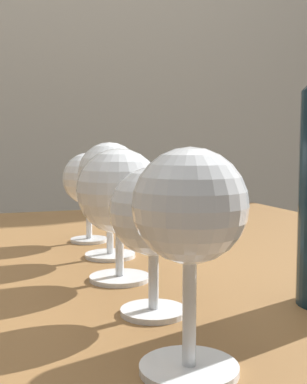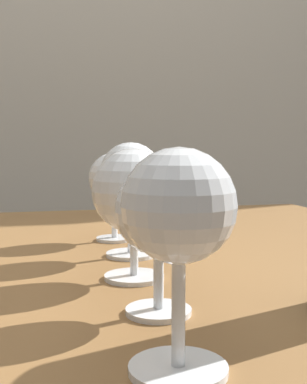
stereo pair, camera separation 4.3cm
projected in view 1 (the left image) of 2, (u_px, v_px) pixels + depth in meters
The scene contains 6 objects.
dining_table at pixel (16, 328), 0.65m from camera, with size 1.22×0.94×0.71m.
wine_glass_rose at pixel (190, 213), 0.32m from camera, with size 0.07×0.07×0.15m.
wine_glass_port at pixel (154, 215), 0.44m from camera, with size 0.08×0.08×0.13m.
wine_glass_cabernet at pixel (119, 193), 0.55m from camera, with size 0.09×0.09×0.14m.
wine_glass_pinot at pixel (110, 178), 0.66m from camera, with size 0.08×0.08×0.15m.
wine_glass_chardonnay at pixel (89, 180), 0.76m from camera, with size 0.08×0.08×0.13m.
Camera 1 is at (-0.04, -0.65, 0.86)m, focal length 47.70 mm.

